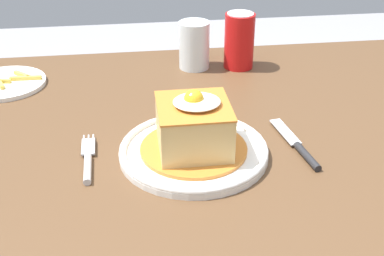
# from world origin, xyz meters

# --- Properties ---
(dining_table) EXTENTS (1.13, 0.88, 0.75)m
(dining_table) POSITION_xyz_m (0.00, 0.00, 0.64)
(dining_table) COLOR brown
(dining_table) RESTS_ON ground_plane
(main_plate) EXTENTS (0.24, 0.24, 0.02)m
(main_plate) POSITION_xyz_m (-0.03, -0.04, 0.76)
(main_plate) COLOR white
(main_plate) RESTS_ON dining_table
(sandwich_meal) EXTENTS (0.17, 0.17, 0.11)m
(sandwich_meal) POSITION_xyz_m (-0.03, -0.04, 0.80)
(sandwich_meal) COLOR orange
(sandwich_meal) RESTS_ON main_plate
(fork) EXTENTS (0.02, 0.14, 0.01)m
(fork) POSITION_xyz_m (-0.20, -0.04, 0.76)
(fork) COLOR silver
(fork) RESTS_ON dining_table
(knife) EXTENTS (0.04, 0.17, 0.01)m
(knife) POSITION_xyz_m (0.14, -0.05, 0.76)
(knife) COLOR #262628
(knife) RESTS_ON dining_table
(soda_can) EXTENTS (0.07, 0.07, 0.12)m
(soda_can) POSITION_xyz_m (0.12, 0.32, 0.81)
(soda_can) COLOR red
(soda_can) RESTS_ON dining_table
(drinking_glass) EXTENTS (0.07, 0.07, 0.10)m
(drinking_glass) POSITION_xyz_m (0.02, 0.33, 0.80)
(drinking_glass) COLOR gold
(drinking_glass) RESTS_ON dining_table
(side_plate_fries) EXTENTS (0.17, 0.17, 0.02)m
(side_plate_fries) POSITION_xyz_m (-0.39, 0.28, 0.76)
(side_plate_fries) COLOR white
(side_plate_fries) RESTS_ON dining_table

